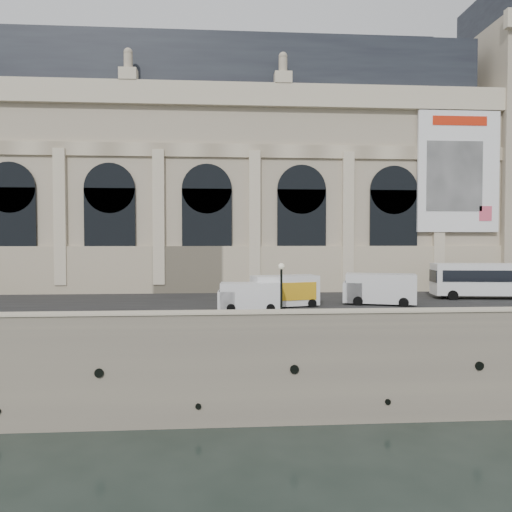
% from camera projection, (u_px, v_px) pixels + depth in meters
% --- Properties ---
extents(ground, '(260.00, 260.00, 0.00)m').
position_uv_depth(ground, '(263.00, 427.00, 31.20)').
color(ground, black).
rests_on(ground, ground).
extents(quay, '(160.00, 70.00, 6.00)m').
position_uv_depth(quay, '(240.00, 305.00, 65.99)').
color(quay, gray).
rests_on(quay, ground).
extents(street, '(160.00, 24.00, 0.06)m').
position_uv_depth(street, '(249.00, 302.00, 44.95)').
color(street, '#2D2D2D').
rests_on(street, quay).
extents(parapet, '(160.00, 1.40, 1.21)m').
position_uv_depth(parapet, '(262.00, 320.00, 31.57)').
color(parapet, gray).
rests_on(parapet, quay).
extents(museum, '(69.00, 18.70, 29.10)m').
position_uv_depth(museum, '(193.00, 174.00, 60.85)').
color(museum, '#BCAB90').
rests_on(museum, quay).
extents(bus_right, '(11.78, 3.80, 3.41)m').
position_uv_depth(bus_right, '(495.00, 279.00, 47.42)').
color(bus_right, silver).
rests_on(bus_right, quay).
extents(van_b, '(5.16, 2.37, 2.25)m').
position_uv_depth(van_b, '(247.00, 297.00, 39.88)').
color(van_b, silver).
rests_on(van_b, quay).
extents(van_c, '(6.53, 4.03, 2.73)m').
position_uv_depth(van_c, '(376.00, 289.00, 43.41)').
color(van_c, silver).
rests_on(van_c, quay).
extents(box_truck, '(6.94, 3.61, 2.67)m').
position_uv_depth(box_truck, '(281.00, 291.00, 41.82)').
color(box_truck, silver).
rests_on(box_truck, quay).
extents(lamp_right, '(0.42, 0.42, 4.16)m').
position_uv_depth(lamp_right, '(281.00, 295.00, 33.08)').
color(lamp_right, black).
rests_on(lamp_right, quay).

